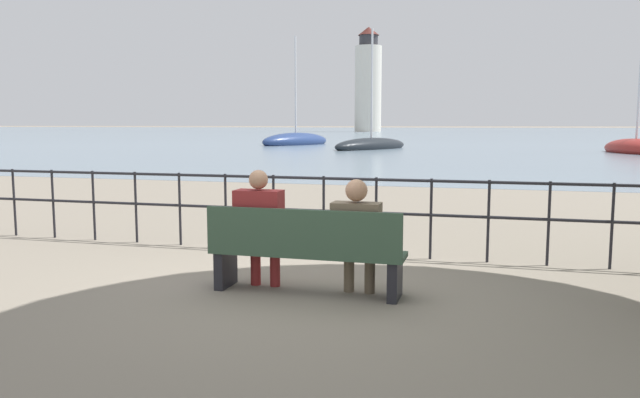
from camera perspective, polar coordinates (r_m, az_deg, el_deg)
name	(u,v)px	position (r m, az deg, el deg)	size (l,w,h in m)	color
ground_plane	(307,292)	(6.57, -1.18, -8.53)	(1000.00, 1000.00, 0.00)	gray
harbor_water	(486,131)	(167.38, 14.92, 6.04)	(600.00, 300.00, 0.01)	slate
park_bench	(305,252)	(6.40, -1.35, -4.87)	(2.03, 0.45, 0.90)	#334C38
seated_person_left	(260,224)	(6.59, -5.51, -2.30)	(0.50, 0.35, 1.27)	maroon
seated_person_right	(357,232)	(6.31, 3.39, -2.99)	(0.49, 0.35, 1.20)	brown
promenade_railing	(350,203)	(8.32, 2.72, -0.40)	(12.24, 0.04, 1.05)	black
sailboat_0	(371,145)	(43.91, 4.71, 4.91)	(5.03, 8.04, 8.60)	black
sailboat_2	(296,141)	(52.69, -2.23, 5.32)	(5.12, 8.23, 9.41)	navy
sailboat_3	(636,148)	(42.06, 26.91, 4.19)	(4.06, 6.59, 11.96)	maroon
harbor_lighthouse	(368,83)	(143.43, 4.43, 10.49)	(5.99, 5.99, 23.33)	silver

